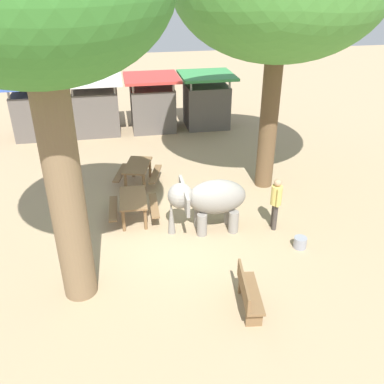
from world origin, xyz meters
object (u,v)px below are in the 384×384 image
object	(u,v)px
picnic_table_near	(133,203)
picnic_table_far	(138,170)
wooden_bench	(248,292)
elephant	(208,199)
market_stall_white	(97,109)
market_stall_red	(153,106)
person_handler	(276,200)
feed_bucket	(300,243)
market_stall_blue	(38,112)
market_stall_green	(206,103)

from	to	relation	value
picnic_table_near	picnic_table_far	size ratio (longest dim) A/B	0.84
wooden_bench	picnic_table_far	world-z (taller)	wooden_bench
elephant	picnic_table_far	bearing A→B (deg)	-60.26
market_stall_white	market_stall_red	world-z (taller)	same
elephant	market_stall_white	world-z (taller)	market_stall_white
person_handler	market_stall_white	xyz separation A→B (m)	(-5.22, 9.36, 0.19)
market_stall_red	feed_bucket	size ratio (longest dim) A/B	7.00
elephant	feed_bucket	bearing A→B (deg)	150.78
person_handler	market_stall_white	bearing A→B (deg)	-52.22
market_stall_white	feed_bucket	size ratio (longest dim) A/B	7.00
market_stall_blue	market_stall_white	distance (m)	2.60
elephant	market_stall_red	size ratio (longest dim) A/B	0.91
person_handler	picnic_table_near	size ratio (longest dim) A/B	1.05
wooden_bench	market_stall_red	distance (m)	12.50
feed_bucket	market_stall_red	bearing A→B (deg)	105.96
person_handler	market_stall_white	size ratio (longest dim) A/B	0.64
elephant	market_stall_red	xyz separation A→B (m)	(-0.67, 9.10, 0.12)
elephant	market_stall_white	size ratio (longest dim) A/B	0.91
picnic_table_far	market_stall_green	xyz separation A→B (m)	(3.74, 5.78, 0.55)
picnic_table_far	market_stall_red	size ratio (longest dim) A/B	0.73
elephant	wooden_bench	distance (m)	3.40
picnic_table_far	market_stall_blue	size ratio (longest dim) A/B	0.73
picnic_table_near	market_stall_white	xyz separation A→B (m)	(-1.16, 8.13, 0.55)
person_handler	market_stall_green	xyz separation A→B (m)	(-0.02, 9.36, 0.19)
market_stall_red	market_stall_blue	bearing A→B (deg)	180.00
elephant	market_stall_white	bearing A→B (deg)	-69.11
wooden_bench	picnic_table_near	bearing A→B (deg)	-144.67
market_stall_blue	market_stall_red	bearing A→B (deg)	0.00
feed_bucket	market_stall_blue	bearing A→B (deg)	128.07
market_stall_green	feed_bucket	size ratio (longest dim) A/B	7.00
picnic_table_near	market_stall_green	world-z (taller)	market_stall_green
elephant	market_stall_red	bearing A→B (deg)	-84.66
wooden_bench	market_stall_red	xyz separation A→B (m)	(-0.84, 12.45, 0.67)
picnic_table_near	market_stall_green	distance (m)	9.09
market_stall_white	market_stall_green	xyz separation A→B (m)	(5.20, 0.00, 0.00)
market_stall_red	wooden_bench	bearing A→B (deg)	-86.15
market_stall_green	picnic_table_near	bearing A→B (deg)	-116.42
elephant	market_stall_blue	xyz separation A→B (m)	(-5.87, 9.10, 0.12)
market_stall_white	feed_bucket	distance (m)	11.90
picnic_table_far	person_handler	bearing A→B (deg)	-118.11
person_handler	market_stall_green	distance (m)	9.37
elephant	market_stall_green	bearing A→B (deg)	-100.85
wooden_bench	market_stall_white	size ratio (longest dim) A/B	0.57
picnic_table_far	market_stall_green	world-z (taller)	market_stall_green
picnic_table_far	market_stall_red	world-z (taller)	market_stall_red
wooden_bench	elephant	bearing A→B (deg)	-169.63
person_handler	picnic_table_near	bearing A→B (deg)	-8.31
person_handler	picnic_table_far	xyz separation A→B (m)	(-3.76, 3.59, -0.36)
person_handler	feed_bucket	size ratio (longest dim) A/B	4.50
person_handler	picnic_table_far	bearing A→B (deg)	-35.00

